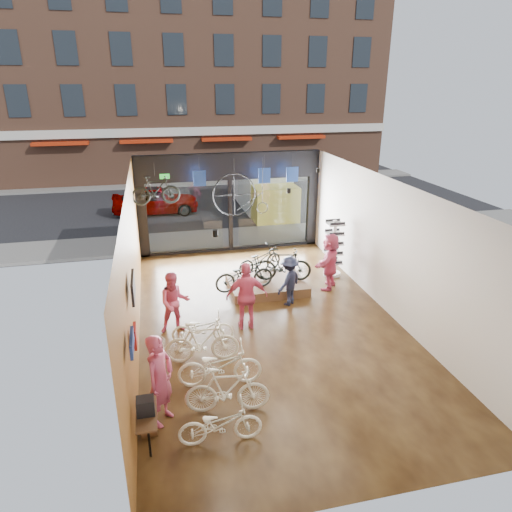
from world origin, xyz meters
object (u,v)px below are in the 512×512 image
object	(u,v)px
customer_1	(174,303)
sunglasses_rack	(333,248)
customer_3	(289,281)
customer_5	(330,261)
box_truck	(266,188)
display_bike_left	(244,275)
floor_bike_1	(227,390)
floor_bike_0	(220,424)
floor_bike_4	(203,328)
floor_bike_2	(220,365)
floor_bike_3	(202,342)
display_platform	(267,285)
display_bike_mid	(283,265)
street_car	(155,200)
hung_bike	(156,190)
display_bike_right	(260,260)
customer_2	(247,296)
customer_0	(160,380)
penny_farthing	(243,196)

from	to	relation	value
customer_1	sunglasses_rack	distance (m)	6.07
customer_3	customer_5	xyz separation A→B (m)	(1.61, 0.84, 0.16)
box_truck	display_bike_left	size ratio (longest dim) A/B	3.49
box_truck	floor_bike_1	distance (m)	15.06
floor_bike_0	sunglasses_rack	xyz separation A→B (m)	(4.93, 6.87, 0.58)
customer_5	floor_bike_4	bearing A→B (deg)	-24.31
customer_3	sunglasses_rack	bearing A→B (deg)	-179.77
box_truck	floor_bike_0	xyz separation A→B (m)	(-4.64, -15.20, -0.85)
floor_bike_4	customer_5	world-z (taller)	customer_5
floor_bike_2	floor_bike_3	bearing A→B (deg)	20.40
floor_bike_2	display_bike_left	xyz separation A→B (m)	(1.38, 4.06, 0.30)
display_platform	box_truck	bearing A→B (deg)	76.23
display_bike_mid	display_bike_left	bearing A→B (deg)	119.71
sunglasses_rack	floor_bike_1	bearing A→B (deg)	-116.85
street_car	sunglasses_rack	distance (m)	10.95
floor_bike_0	hung_bike	size ratio (longest dim) A/B	0.98
display_bike_right	hung_bike	distance (m)	4.11
customer_2	floor_bike_0	bearing A→B (deg)	75.55
display_bike_mid	floor_bike_2	bearing A→B (deg)	162.03
customer_0	floor_bike_2	bearing A→B (deg)	-19.27
floor_bike_3	display_bike_right	size ratio (longest dim) A/B	1.03
customer_3	customer_1	bearing A→B (deg)	-26.07
display_platform	display_bike_mid	distance (m)	0.86
floor_bike_4	penny_farthing	world-z (taller)	penny_farthing
display_bike_right	sunglasses_rack	world-z (taller)	sunglasses_rack
display_bike_mid	customer_2	xyz separation A→B (m)	(-1.62, -2.16, 0.10)
street_car	floor_bike_2	size ratio (longest dim) A/B	2.29
floor_bike_3	floor_bike_4	bearing A→B (deg)	-2.24
customer_1	penny_farthing	xyz separation A→B (m)	(2.77, 4.49, 1.66)
floor_bike_2	customer_1	world-z (taller)	customer_1
display_bike_mid	sunglasses_rack	size ratio (longest dim) A/B	0.91
display_platform	customer_5	world-z (taller)	customer_5
street_car	customer_0	bearing A→B (deg)	179.16
display_bike_mid	street_car	bearing A→B (deg)	33.80
display_platform	penny_farthing	size ratio (longest dim) A/B	1.25
penny_farthing	display_bike_left	bearing A→B (deg)	-101.23
floor_bike_4	display_bike_right	xyz separation A→B (m)	(2.31, 3.46, 0.33)
floor_bike_1	floor_bike_2	world-z (taller)	floor_bike_1
floor_bike_1	floor_bike_3	size ratio (longest dim) A/B	0.97
box_truck	display_bike_left	xyz separation A→B (m)	(-3.02, -9.43, -0.48)
floor_bike_0	customer_2	xyz separation A→B (m)	(1.34, 4.00, 0.54)
customer_5	hung_bike	size ratio (longest dim) A/B	1.16
street_car	customer_3	size ratio (longest dim) A/B	2.76
box_truck	floor_bike_4	bearing A→B (deg)	-111.31
customer_5	customer_2	bearing A→B (deg)	-21.46
floor_bike_0	display_platform	distance (m)	6.72
floor_bike_3	hung_bike	world-z (taller)	hung_bike
penny_farthing	hung_bike	distance (m)	3.05
display_bike_left	display_bike_right	size ratio (longest dim) A/B	1.08
customer_0	floor_bike_4	bearing A→B (deg)	13.43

